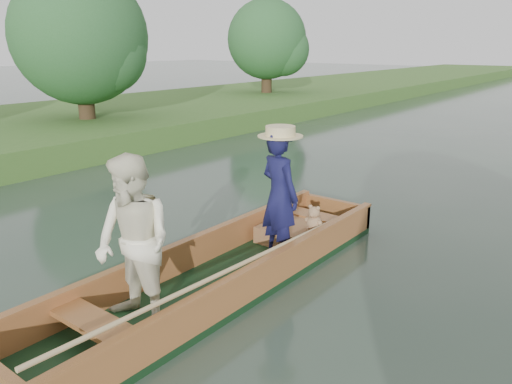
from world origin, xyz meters
The scene contains 3 objects.
ground centered at (0.00, 0.00, 0.00)m, with size 120.00×120.00×0.00m, color #283D30.
trees_far centered at (-1.40, 9.63, 2.60)m, with size 22.97×12.72×4.55m.
punt centered at (0.03, -0.13, 0.55)m, with size 1.12×5.00×1.68m.
Camera 1 is at (3.37, -3.70, 2.57)m, focal length 35.00 mm.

